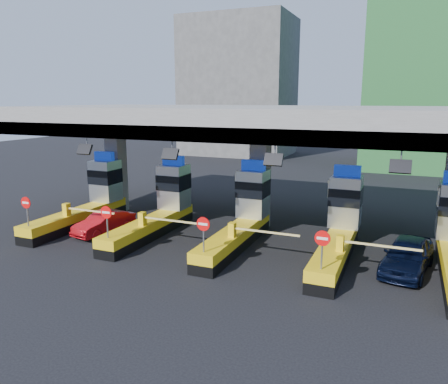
% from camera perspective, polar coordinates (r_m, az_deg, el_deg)
% --- Properties ---
extents(ground, '(120.00, 120.00, 0.00)m').
position_cam_1_polar(ground, '(23.21, 2.28, -6.59)').
color(ground, black).
rests_on(ground, ground).
extents(toll_canopy, '(28.00, 12.09, 7.00)m').
position_cam_1_polar(toll_canopy, '(24.74, 4.77, 9.04)').
color(toll_canopy, slate).
rests_on(toll_canopy, ground).
extents(toll_lane_far_left, '(4.43, 8.00, 4.16)m').
position_cam_1_polar(toll_lane_far_left, '(28.02, -17.00, -0.89)').
color(toll_lane_far_left, black).
rests_on(toll_lane_far_left, ground).
extents(toll_lane_left, '(4.43, 8.00, 4.16)m').
position_cam_1_polar(toll_lane_left, '(25.16, -8.19, -1.91)').
color(toll_lane_left, black).
rests_on(toll_lane_left, ground).
extents(toll_lane_center, '(4.43, 8.00, 4.16)m').
position_cam_1_polar(toll_lane_center, '(23.05, 2.56, -3.09)').
color(toll_lane_center, black).
rests_on(toll_lane_center, ground).
extents(toll_lane_right, '(4.43, 8.00, 4.16)m').
position_cam_1_polar(toll_lane_right, '(21.90, 14.96, -4.31)').
color(toll_lane_right, black).
rests_on(toll_lane_right, ground).
extents(bg_building_concrete, '(14.00, 10.00, 18.00)m').
position_cam_1_polar(bg_building_concrete, '(60.64, 1.93, 13.51)').
color(bg_building_concrete, '#4C4C49').
rests_on(bg_building_concrete, ground).
extents(van, '(2.52, 4.65, 1.50)m').
position_cam_1_polar(van, '(20.78, 22.84, -7.62)').
color(van, black).
rests_on(van, ground).
extents(red_car, '(1.99, 3.93, 1.24)m').
position_cam_1_polar(red_car, '(25.43, -15.38, -3.89)').
color(red_car, '#AB0D13').
rests_on(red_car, ground).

